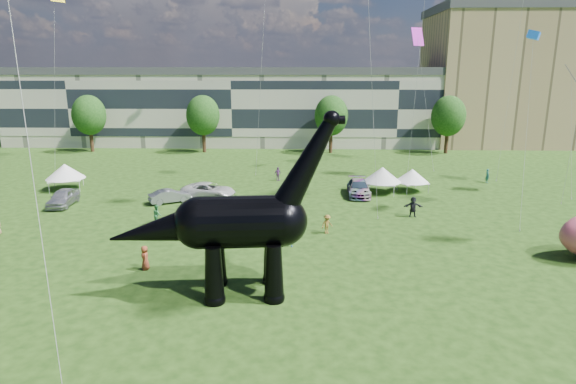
{
  "coord_description": "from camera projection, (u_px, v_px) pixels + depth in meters",
  "views": [
    {
      "loc": [
        3.42,
        -22.17,
        12.68
      ],
      "look_at": [
        2.56,
        8.0,
        5.0
      ],
      "focal_mm": 30.0,
      "sensor_mm": 36.0,
      "label": 1
    }
  ],
  "objects": [
    {
      "name": "dinosaur_sculpture",
      "position": [
        233.0,
        225.0,
        27.23
      ],
      "size": [
        13.46,
        4.03,
        10.97
      ],
      "rotation": [
        0.0,
        0.0,
        0.1
      ],
      "color": "black",
      "rests_on": "ground"
    },
    {
      "name": "car_white",
      "position": [
        209.0,
        190.0,
        49.0
      ],
      "size": [
        5.94,
        3.77,
        1.53
      ],
      "primitive_type": "imported",
      "rotation": [
        0.0,
        0.0,
        1.33
      ],
      "color": "silver",
      "rests_on": "ground"
    },
    {
      "name": "tree_far_right",
      "position": [
        449.0,
        113.0,
        73.78
      ],
      "size": [
        5.2,
        5.2,
        9.44
      ],
      "color": "#382314",
      "rests_on": "ground"
    },
    {
      "name": "ground",
      "position": [
        234.0,
        324.0,
        24.7
      ],
      "size": [
        220.0,
        220.0,
        0.0
      ],
      "primitive_type": "plane",
      "color": "#16330C",
      "rests_on": "ground"
    },
    {
      "name": "gazebo_left",
      "position": [
        65.0,
        172.0,
        52.06
      ],
      "size": [
        5.1,
        5.1,
        2.84
      ],
      "rotation": [
        0.0,
        0.0,
        0.3
      ],
      "color": "white",
      "rests_on": "ground"
    },
    {
      "name": "car_silver",
      "position": [
        63.0,
        198.0,
        46.05
      ],
      "size": [
        2.24,
        4.83,
        1.6
      ],
      "primitive_type": "imported",
      "rotation": [
        0.0,
        0.0,
        0.07
      ],
      "color": "silver",
      "rests_on": "ground"
    },
    {
      "name": "tree_mid_left",
      "position": [
        203.0,
        112.0,
        74.82
      ],
      "size": [
        5.2,
        5.2,
        9.44
      ],
      "color": "#382314",
      "rests_on": "ground"
    },
    {
      "name": "gazebo_far",
      "position": [
        412.0,
        176.0,
        51.35
      ],
      "size": [
        4.4,
        4.4,
        2.43
      ],
      "rotation": [
        0.0,
        0.0,
        0.31
      ],
      "color": "white",
      "rests_on": "ground"
    },
    {
      "name": "tree_far_left",
      "position": [
        89.0,
        112.0,
        75.32
      ],
      "size": [
        5.2,
        5.2,
        9.44
      ],
      "color": "#382314",
      "rests_on": "ground"
    },
    {
      "name": "apartment_block",
      "position": [
        511.0,
        80.0,
        83.86
      ],
      "size": [
        28.0,
        18.0,
        22.0
      ],
      "primitive_type": "cube",
      "color": "tan",
      "rests_on": "ground"
    },
    {
      "name": "tree_mid_right",
      "position": [
        331.0,
        112.0,
        74.27
      ],
      "size": [
        5.2,
        5.2,
        9.44
      ],
      "color": "#382314",
      "rests_on": "ground"
    },
    {
      "name": "visitors",
      "position": [
        250.0,
        224.0,
        38.03
      ],
      "size": [
        51.46,
        41.7,
        1.83
      ],
      "color": "gray",
      "rests_on": "ground"
    },
    {
      "name": "car_grey",
      "position": [
        170.0,
        196.0,
        47.16
      ],
      "size": [
        4.23,
        3.26,
        1.34
      ],
      "primitive_type": "imported",
      "rotation": [
        0.0,
        0.0,
        2.09
      ],
      "color": "gray",
      "rests_on": "ground"
    },
    {
      "name": "car_dark",
      "position": [
        359.0,
        188.0,
        49.83
      ],
      "size": [
        2.43,
        5.58,
        1.6
      ],
      "primitive_type": "imported",
      "rotation": [
        0.0,
        0.0,
        -0.03
      ],
      "color": "#595960",
      "rests_on": "ground"
    },
    {
      "name": "gazebo_near",
      "position": [
        382.0,
        175.0,
        50.71
      ],
      "size": [
        4.98,
        4.98,
        2.77
      ],
      "rotation": [
        0.0,
        0.0,
        -0.31
      ],
      "color": "silver",
      "rests_on": "ground"
    },
    {
      "name": "terrace_row",
      "position": [
        236.0,
        109.0,
        83.5
      ],
      "size": [
        78.0,
        11.0,
        12.0
      ],
      "primitive_type": "cube",
      "color": "beige",
      "rests_on": "ground"
    }
  ]
}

